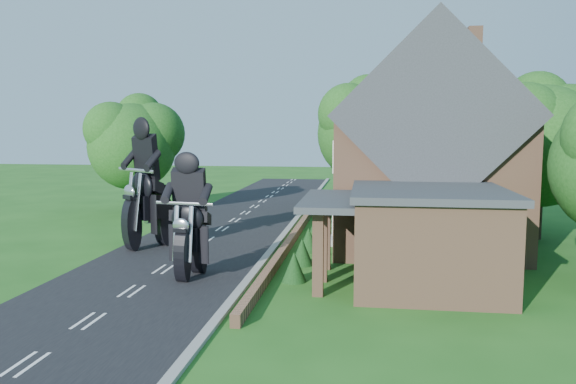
# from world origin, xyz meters

# --- Properties ---
(ground) EXTENTS (120.00, 120.00, 0.00)m
(ground) POSITION_xyz_m (0.00, 0.00, 0.00)
(ground) COLOR #1D5417
(ground) RESTS_ON ground
(road) EXTENTS (7.00, 80.00, 0.02)m
(road) POSITION_xyz_m (0.00, 0.00, 0.01)
(road) COLOR black
(road) RESTS_ON ground
(kerb) EXTENTS (0.30, 80.00, 0.12)m
(kerb) POSITION_xyz_m (3.65, 0.00, 0.06)
(kerb) COLOR gray
(kerb) RESTS_ON ground
(garden_wall) EXTENTS (0.30, 22.00, 0.40)m
(garden_wall) POSITION_xyz_m (4.30, 5.00, 0.20)
(garden_wall) COLOR #92664A
(garden_wall) RESTS_ON ground
(house) EXTENTS (9.54, 8.64, 10.24)m
(house) POSITION_xyz_m (10.49, 6.00, 4.34)
(house) COLOR #92664A
(house) RESTS_ON ground
(annex) EXTENTS (7.05, 5.94, 3.44)m
(annex) POSITION_xyz_m (9.87, -0.80, 1.77)
(annex) COLOR #92664A
(annex) RESTS_ON ground
(tree_house_right) EXTENTS (6.51, 6.00, 8.40)m
(tree_house_right) POSITION_xyz_m (16.65, 8.62, 5.19)
(tree_house_right) COLOR black
(tree_house_right) RESTS_ON ground
(tree_behind_house) EXTENTS (7.81, 7.20, 10.08)m
(tree_behind_house) POSITION_xyz_m (14.18, 16.14, 6.23)
(tree_behind_house) COLOR black
(tree_behind_house) RESTS_ON ground
(tree_behind_left) EXTENTS (6.94, 6.40, 9.16)m
(tree_behind_left) POSITION_xyz_m (8.16, 17.13, 5.73)
(tree_behind_left) COLOR black
(tree_behind_left) RESTS_ON ground
(tree_far_road) EXTENTS (6.08, 5.60, 7.84)m
(tree_far_road) POSITION_xyz_m (-6.86, 14.11, 4.84)
(tree_far_road) COLOR black
(tree_far_road) RESTS_ON ground
(shrub_a) EXTENTS (0.90, 0.90, 1.10)m
(shrub_a) POSITION_xyz_m (5.30, -1.00, 0.55)
(shrub_a) COLOR black
(shrub_a) RESTS_ON ground
(shrub_b) EXTENTS (0.90, 0.90, 1.10)m
(shrub_b) POSITION_xyz_m (5.30, 1.50, 0.55)
(shrub_b) COLOR black
(shrub_b) RESTS_ON ground
(shrub_c) EXTENTS (0.90, 0.90, 1.10)m
(shrub_c) POSITION_xyz_m (5.30, 4.00, 0.55)
(shrub_c) COLOR black
(shrub_c) RESTS_ON ground
(shrub_d) EXTENTS (0.90, 0.90, 1.10)m
(shrub_d) POSITION_xyz_m (5.30, 9.00, 0.55)
(shrub_d) COLOR black
(shrub_d) RESTS_ON ground
(shrub_e) EXTENTS (0.90, 0.90, 1.10)m
(shrub_e) POSITION_xyz_m (5.30, 11.50, 0.55)
(shrub_e) COLOR black
(shrub_e) RESTS_ON ground
(shrub_f) EXTENTS (0.90, 0.90, 1.10)m
(shrub_f) POSITION_xyz_m (5.30, 14.00, 0.55)
(shrub_f) COLOR black
(shrub_f) RESTS_ON ground
(motorcycle_lead) EXTENTS (0.61, 1.54, 1.40)m
(motorcycle_lead) POSITION_xyz_m (1.45, -1.03, 0.70)
(motorcycle_lead) COLOR black
(motorcycle_lead) RESTS_ON ground
(motorcycle_follow) EXTENTS (1.53, 1.86, 1.80)m
(motorcycle_follow) POSITION_xyz_m (-2.10, 3.70, 0.90)
(motorcycle_follow) COLOR black
(motorcycle_follow) RESTS_ON ground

